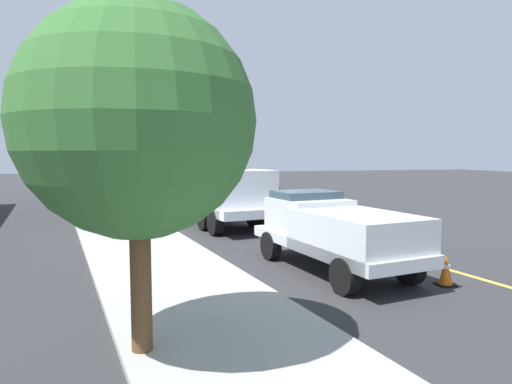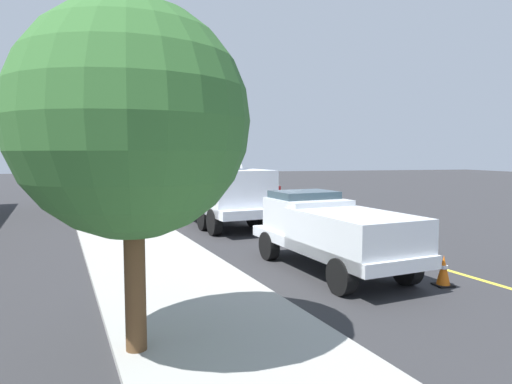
# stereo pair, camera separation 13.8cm
# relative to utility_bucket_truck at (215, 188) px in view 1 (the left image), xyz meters

# --- Properties ---
(ground) EXTENTS (120.00, 120.00, 0.00)m
(ground) POSITION_rel_utility_bucket_truck_xyz_m (0.65, -2.91, -1.61)
(ground) COLOR #2D2D30
(sidewalk_far_side) EXTENTS (59.67, 14.30, 0.12)m
(sidewalk_far_side) POSITION_rel_utility_bucket_truck_xyz_m (-0.63, 4.10, -1.55)
(sidewalk_far_side) COLOR #9E9E99
(sidewalk_far_side) RESTS_ON ground
(lane_centre_stripe) EXTENTS (49.22, 9.12, 0.01)m
(lane_centre_stripe) POSITION_rel_utility_bucket_truck_xyz_m (0.65, -2.91, -1.61)
(lane_centre_stripe) COLOR yellow
(lane_centre_stripe) RESTS_ON ground
(utility_bucket_truck) EXTENTS (8.52, 4.38, 6.81)m
(utility_bucket_truck) POSITION_rel_utility_bucket_truck_xyz_m (0.00, 0.00, 0.00)
(utility_bucket_truck) COLOR white
(utility_bucket_truck) RESTS_ON ground
(service_pickup_truck) EXTENTS (5.89, 3.07, 2.06)m
(service_pickup_truck) POSITION_rel_utility_bucket_truck_xyz_m (-9.19, -1.71, -0.49)
(service_pickup_truck) COLOR silver
(service_pickup_truck) RESTS_ON ground
(passing_minivan) EXTENTS (5.06, 2.73, 1.69)m
(passing_minivan) POSITION_rel_utility_bucket_truck_xyz_m (9.08, -3.87, -0.64)
(passing_minivan) COLOR maroon
(passing_minivan) RESTS_ON ground
(traffic_cone_leading) EXTENTS (0.40, 0.40, 0.74)m
(traffic_cone_leading) POSITION_rel_utility_bucket_truck_xyz_m (-11.10, -3.76, -1.25)
(traffic_cone_leading) COLOR black
(traffic_cone_leading) RESTS_ON ground
(traffic_cone_mid_front) EXTENTS (0.40, 0.40, 0.70)m
(traffic_cone_mid_front) POSITION_rel_utility_bucket_truck_xyz_m (-5.78, -3.32, -1.27)
(traffic_cone_mid_front) COLOR black
(traffic_cone_mid_front) RESTS_ON ground
(traffic_cone_mid_rear) EXTENTS (0.40, 0.40, 0.75)m
(traffic_cone_mid_rear) POSITION_rel_utility_bucket_truck_xyz_m (-1.43, -2.41, -1.24)
(traffic_cone_mid_rear) COLOR black
(traffic_cone_mid_rear) RESTS_ON ground
(traffic_cone_trailing) EXTENTS (0.40, 0.40, 0.83)m
(traffic_cone_trailing) POSITION_rel_utility_bucket_truck_xyz_m (4.49, -1.09, -1.20)
(traffic_cone_trailing) COLOR black
(traffic_cone_trailing) RESTS_ON ground
(traffic_signal_mast) EXTENTS (6.35, 1.32, 7.63)m
(traffic_signal_mast) POSITION_rel_utility_bucket_truck_xyz_m (0.74, 3.32, 3.58)
(traffic_signal_mast) COLOR gray
(traffic_signal_mast) RESTS_ON ground
(street_tree_left) EXTENTS (3.54, 3.54, 5.41)m
(street_tree_left) POSITION_rel_utility_bucket_truck_xyz_m (-13.20, 3.30, 2.01)
(street_tree_left) COLOR brown
(street_tree_left) RESTS_ON ground
(street_tree_right) EXTENTS (4.61, 4.61, 6.84)m
(street_tree_right) POSITION_rel_utility_bucket_truck_xyz_m (6.06, 5.90, 2.91)
(street_tree_right) COLOR brown
(street_tree_right) RESTS_ON ground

